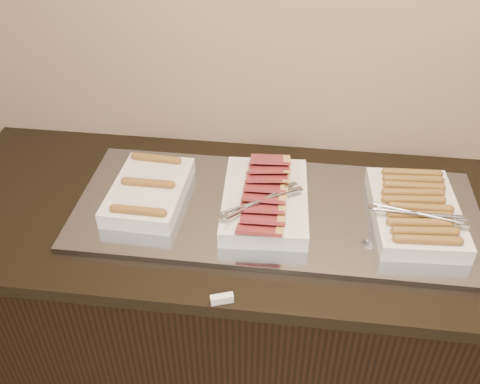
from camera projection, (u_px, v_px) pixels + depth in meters
The scene contains 6 objects.
counter at pixel (267, 309), 1.89m from camera, with size 2.06×0.76×0.90m.
warming_tray at pixel (276, 211), 1.60m from camera, with size 1.20×0.50×0.02m, color #8F929C.
dish_left at pixel (149, 191), 1.62m from camera, with size 0.22×0.33×0.07m.
dish_center at pixel (265, 199), 1.58m from camera, with size 0.27×0.39×0.09m.
dish_right at pixel (416, 211), 1.53m from camera, with size 0.27×0.37×0.08m.
label_holder at pixel (222, 299), 1.33m from camera, with size 0.06×0.02×0.02m, color silver.
Camera 1 is at (0.06, 0.90, 1.94)m, focal length 40.00 mm.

